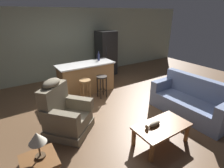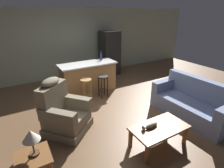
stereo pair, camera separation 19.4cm
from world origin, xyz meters
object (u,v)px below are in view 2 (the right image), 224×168
(couch, at_px, (192,104))
(bar_stool_left, at_px, (86,86))
(recliner_near_lamp, at_px, (63,113))
(bar_stool_right, at_px, (103,83))
(end_table, at_px, (34,162))
(fish_figurine, at_px, (150,126))
(table_lamp, at_px, (31,137))
(bottle_tall_green, at_px, (101,57))
(kitchen_island, at_px, (88,77))
(refrigerator, at_px, (110,53))
(coffee_table, at_px, (159,129))

(couch, distance_m, bar_stool_left, 2.85)
(recliner_near_lamp, height_order, bar_stool_right, recliner_near_lamp)
(bar_stool_left, bearing_deg, bar_stool_right, 0.00)
(recliner_near_lamp, distance_m, bar_stool_right, 1.82)
(bar_stool_right, bearing_deg, end_table, -136.07)
(fish_figurine, xyz_separation_m, table_lamp, (-1.98, 0.23, 0.41))
(end_table, relative_size, bottle_tall_green, 1.85)
(bottle_tall_green, bearing_deg, recliner_near_lamp, -135.83)
(bar_stool_left, xyz_separation_m, bar_stool_right, (0.55, 0.00, 0.00))
(kitchen_island, distance_m, bar_stool_right, 0.66)
(table_lamp, bearing_deg, refrigerator, 48.70)
(couch, height_order, bottle_tall_green, bottle_tall_green)
(couch, relative_size, table_lamp, 4.68)
(fish_figurine, distance_m, table_lamp, 2.03)
(refrigerator, bearing_deg, fish_figurine, -109.72)
(coffee_table, distance_m, recliner_near_lamp, 2.01)
(end_table, xyz_separation_m, bottle_tall_green, (2.58, 2.92, 0.60))
(bar_stool_right, bearing_deg, coffee_table, -91.50)
(coffee_table, xyz_separation_m, refrigerator, (1.33, 4.26, 0.52))
(couch, height_order, refrigerator, refrigerator)
(couch, relative_size, end_table, 3.43)
(table_lamp, relative_size, bottle_tall_green, 1.36)
(table_lamp, bearing_deg, bar_stool_right, 43.94)
(kitchen_island, distance_m, bar_stool_left, 0.71)
(coffee_table, relative_size, table_lamp, 2.68)
(fish_figurine, distance_m, bar_stool_right, 2.37)
(coffee_table, relative_size, bar_stool_right, 1.62)
(recliner_near_lamp, xyz_separation_m, bar_stool_right, (1.50, 1.03, 0.05))
(end_table, xyz_separation_m, kitchen_island, (2.04, 2.80, 0.02))
(kitchen_island, bearing_deg, bottle_tall_green, 13.09)
(table_lamp, bearing_deg, recliner_near_lamp, 57.27)
(end_table, relative_size, table_lamp, 1.37)
(couch, height_order, kitchen_island, kitchen_island)
(couch, distance_m, recliner_near_lamp, 3.09)
(recliner_near_lamp, xyz_separation_m, bottle_tall_green, (1.83, 1.78, 0.64))
(fish_figurine, height_order, kitchen_island, kitchen_island)
(bar_stool_right, bearing_deg, couch, -55.72)
(bar_stool_left, bearing_deg, kitchen_island, 61.91)
(refrigerator, bearing_deg, couch, -87.91)
(end_table, bearing_deg, table_lamp, 43.15)
(refrigerator, bearing_deg, kitchen_island, -140.94)
(coffee_table, distance_m, bar_stool_left, 2.48)
(kitchen_island, distance_m, bottle_tall_green, 0.81)
(recliner_near_lamp, relative_size, kitchen_island, 0.67)
(couch, relative_size, recliner_near_lamp, 1.60)
(fish_figurine, xyz_separation_m, recliner_near_lamp, (-1.27, 1.33, -0.04))
(couch, height_order, end_table, couch)
(recliner_near_lamp, relative_size, refrigerator, 0.68)
(kitchen_island, bearing_deg, end_table, -126.09)
(end_table, bearing_deg, bar_stool_right, 43.93)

